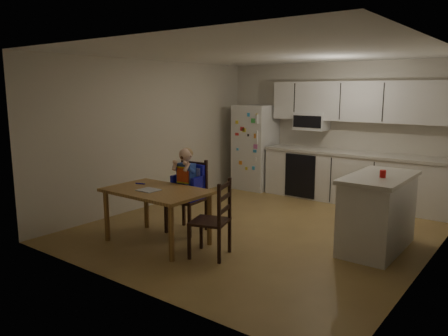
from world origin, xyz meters
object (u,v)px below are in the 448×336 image
dining_table (157,197)px  chair_side (217,214)px  refrigerator (255,147)px  red_cup (383,174)px  kitchen_island (378,212)px  chair_booster (188,181)px

dining_table → chair_side: 0.95m
refrigerator → red_cup: size_ratio=18.73×
dining_table → chair_side: size_ratio=1.42×
chair_side → kitchen_island: bearing=116.8°
dining_table → chair_booster: bearing=90.4°
refrigerator → chair_booster: (0.76, -2.90, -0.12)m
red_cup → chair_side: red_cup is taller
chair_booster → chair_side: size_ratio=1.27×
refrigerator → chair_booster: refrigerator is taller
kitchen_island → dining_table: size_ratio=0.96×
kitchen_island → red_cup: size_ratio=14.29×
kitchen_island → chair_side: size_ratio=1.37×
refrigerator → kitchen_island: bearing=-32.5°
kitchen_island → dining_table: kitchen_island is taller
chair_side → dining_table: bearing=-103.0°
red_cup → chair_booster: chair_booster is taller
refrigerator → chair_side: refrigerator is taller
chair_booster → refrigerator: bearing=99.5°
refrigerator → red_cup: (3.22, -2.12, 0.15)m
chair_booster → dining_table: bearing=-94.8°
dining_table → kitchen_island: bearing=32.3°
kitchen_island → dining_table: bearing=-147.7°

